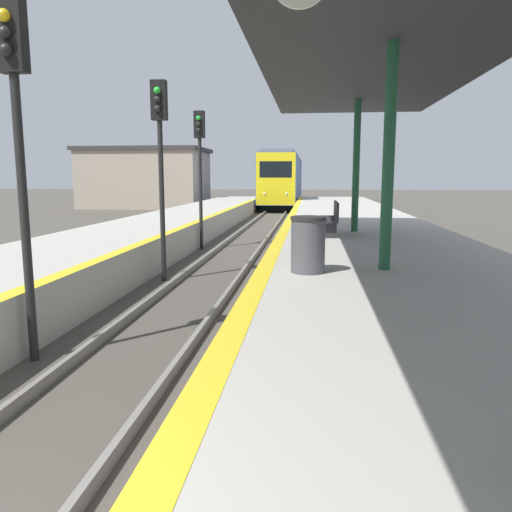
# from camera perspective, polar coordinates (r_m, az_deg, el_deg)

# --- Properties ---
(train) EXTENTS (2.78, 20.39, 4.47)m
(train) POSITION_cam_1_polar(r_m,az_deg,el_deg) (44.75, 3.17, 8.69)
(train) COLOR black
(train) RESTS_ON ground
(signal_near) EXTENTS (0.36, 0.31, 4.73)m
(signal_near) POSITION_cam_1_polar(r_m,az_deg,el_deg) (7.34, -25.70, 14.20)
(signal_near) COLOR black
(signal_near) RESTS_ON ground
(signal_mid) EXTENTS (0.36, 0.31, 4.73)m
(signal_mid) POSITION_cam_1_polar(r_m,az_deg,el_deg) (12.21, -10.90, 12.49)
(signal_mid) COLOR black
(signal_mid) RESTS_ON ground
(signal_far) EXTENTS (0.36, 0.31, 4.73)m
(signal_far) POSITION_cam_1_polar(r_m,az_deg,el_deg) (17.51, -6.44, 11.50)
(signal_far) COLOR black
(signal_far) RESTS_ON ground
(station_canopy) EXTENTS (4.75, 18.53, 3.99)m
(station_canopy) POSITION_cam_1_polar(r_m,az_deg,el_deg) (9.10, 15.45, 22.98)
(station_canopy) COLOR #1E5133
(station_canopy) RESTS_ON platform_right
(trash_bin) EXTENTS (0.60, 0.60, 0.94)m
(trash_bin) POSITION_cam_1_polar(r_m,az_deg,el_deg) (8.39, 5.97, 1.32)
(trash_bin) COLOR #4C4C51
(trash_bin) RESTS_ON platform_right
(bench) EXTENTS (0.44, 1.76, 0.92)m
(bench) POSITION_cam_1_polar(r_m,az_deg,el_deg) (13.94, 8.63, 4.39)
(bench) COLOR #28282D
(bench) RESTS_ON platform_right
(station_building) EXTENTS (10.04, 6.94, 4.88)m
(station_building) POSITION_cam_1_polar(r_m,az_deg,el_deg) (43.02, -12.46, 8.73)
(station_building) COLOR tan
(station_building) RESTS_ON ground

